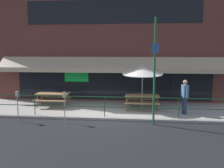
{
  "coord_description": "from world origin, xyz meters",
  "views": [
    {
      "loc": [
        1.53,
        -11.21,
        3.24
      ],
      "look_at": [
        0.22,
        1.6,
        1.5
      ],
      "focal_mm": 40.0,
      "sensor_mm": 36.0,
      "label": 1
    }
  ],
  "objects_px": {
    "picnic_table_left": "(53,96)",
    "parking_meter_near": "(17,97)",
    "patio_umbrella_centre": "(142,71)",
    "parking_meter_far": "(64,98)",
    "pedestrian_walking": "(185,95)",
    "picnic_table_centre": "(142,98)",
    "street_sign_pole": "(154,71)"
  },
  "relations": [
    {
      "from": "parking_meter_near",
      "to": "picnic_table_centre",
      "type": "bearing_deg",
      "value": 24.13
    },
    {
      "from": "picnic_table_left",
      "to": "parking_meter_near",
      "type": "height_order",
      "value": "parking_meter_near"
    },
    {
      "from": "picnic_table_centre",
      "to": "patio_umbrella_centre",
      "type": "distance_m",
      "value": 1.48
    },
    {
      "from": "patio_umbrella_centre",
      "to": "parking_meter_far",
      "type": "height_order",
      "value": "patio_umbrella_centre"
    },
    {
      "from": "parking_meter_near",
      "to": "parking_meter_far",
      "type": "bearing_deg",
      "value": -0.35
    },
    {
      "from": "picnic_table_left",
      "to": "patio_umbrella_centre",
      "type": "relative_size",
      "value": 0.76
    },
    {
      "from": "picnic_table_left",
      "to": "picnic_table_centre",
      "type": "bearing_deg",
      "value": -2.03
    },
    {
      "from": "picnic_table_centre",
      "to": "street_sign_pole",
      "type": "relative_size",
      "value": 0.39
    },
    {
      "from": "pedestrian_walking",
      "to": "patio_umbrella_centre",
      "type": "bearing_deg",
      "value": 157.82
    },
    {
      "from": "patio_umbrella_centre",
      "to": "parking_meter_near",
      "type": "xyz_separation_m",
      "value": [
        -5.69,
        -2.6,
        -1.03
      ]
    },
    {
      "from": "patio_umbrella_centre",
      "to": "parking_meter_far",
      "type": "relative_size",
      "value": 1.67
    },
    {
      "from": "patio_umbrella_centre",
      "to": "pedestrian_walking",
      "type": "relative_size",
      "value": 1.39
    },
    {
      "from": "parking_meter_near",
      "to": "pedestrian_walking",
      "type": "bearing_deg",
      "value": 12.78
    },
    {
      "from": "patio_umbrella_centre",
      "to": "parking_meter_near",
      "type": "height_order",
      "value": "patio_umbrella_centre"
    },
    {
      "from": "picnic_table_centre",
      "to": "parking_meter_far",
      "type": "xyz_separation_m",
      "value": [
        -3.48,
        -2.56,
        0.44
      ]
    },
    {
      "from": "picnic_table_left",
      "to": "patio_umbrella_centre",
      "type": "distance_m",
      "value": 5.18
    },
    {
      "from": "picnic_table_centre",
      "to": "patio_umbrella_centre",
      "type": "height_order",
      "value": "patio_umbrella_centre"
    },
    {
      "from": "parking_meter_near",
      "to": "patio_umbrella_centre",
      "type": "bearing_deg",
      "value": 24.61
    },
    {
      "from": "picnic_table_centre",
      "to": "picnic_table_left",
      "type": "bearing_deg",
      "value": 177.97
    },
    {
      "from": "picnic_table_centre",
      "to": "parking_meter_near",
      "type": "relative_size",
      "value": 1.27
    },
    {
      "from": "picnic_table_left",
      "to": "parking_meter_near",
      "type": "xyz_separation_m",
      "value": [
        -0.72,
        -2.72,
        0.44
      ]
    },
    {
      "from": "parking_meter_far",
      "to": "street_sign_pole",
      "type": "xyz_separation_m",
      "value": [
        3.94,
        0.13,
        1.22
      ]
    },
    {
      "from": "pedestrian_walking",
      "to": "parking_meter_near",
      "type": "relative_size",
      "value": 1.2
    },
    {
      "from": "picnic_table_left",
      "to": "parking_meter_far",
      "type": "relative_size",
      "value": 1.27
    },
    {
      "from": "picnic_table_left",
      "to": "street_sign_pole",
      "type": "distance_m",
      "value": 6.24
    },
    {
      "from": "picnic_table_centre",
      "to": "parking_meter_near",
      "type": "distance_m",
      "value": 6.25
    },
    {
      "from": "pedestrian_walking",
      "to": "picnic_table_centre",
      "type": "bearing_deg",
      "value": 159.18
    },
    {
      "from": "patio_umbrella_centre",
      "to": "street_sign_pole",
      "type": "relative_size",
      "value": 0.51
    },
    {
      "from": "pedestrian_walking",
      "to": "street_sign_pole",
      "type": "relative_size",
      "value": 0.37
    },
    {
      "from": "picnic_table_centre",
      "to": "pedestrian_walking",
      "type": "height_order",
      "value": "pedestrian_walking"
    },
    {
      "from": "street_sign_pole",
      "to": "picnic_table_left",
      "type": "bearing_deg",
      "value": 154.37
    },
    {
      "from": "picnic_table_left",
      "to": "pedestrian_walking",
      "type": "xyz_separation_m",
      "value": [
        7.04,
        -0.96,
        0.35
      ]
    }
  ]
}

